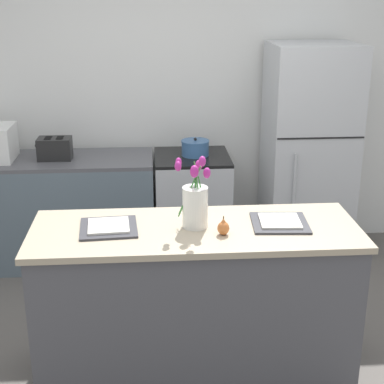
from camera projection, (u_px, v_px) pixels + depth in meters
The scene contains 12 objects.
ground_plane at pixel (195, 371), 3.51m from camera, with size 10.00×10.00×0.00m, color #59544F.
back_wall at pixel (177, 90), 4.95m from camera, with size 5.20×0.08×2.70m.
kitchen_island at pixel (195, 303), 3.36m from camera, with size 1.80×0.66×0.93m.
back_counter at pixel (51, 211), 4.80m from camera, with size 1.68×0.60×0.88m.
stove_range at pixel (192, 207), 4.88m from camera, with size 0.60×0.61×0.88m.
refrigerator at pixel (308, 154), 4.80m from camera, with size 0.68×0.67×1.76m.
flower_vase at pixel (196, 202), 3.17m from camera, with size 0.19×0.14×0.41m.
pear_figurine at pixel (223, 227), 3.10m from camera, with size 0.06×0.06×0.11m.
plate_setting_left at pixel (109, 227), 3.19m from camera, with size 0.33×0.33×0.02m.
plate_setting_right at pixel (280, 222), 3.25m from camera, with size 0.33×0.33×0.02m.
toaster at pixel (55, 148), 4.61m from camera, with size 0.28×0.18×0.17m.
cooking_pot at pixel (195, 148), 4.72m from camera, with size 0.23×0.23×0.15m.
Camera 1 is at (-0.23, -2.95, 2.17)m, focal length 55.00 mm.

